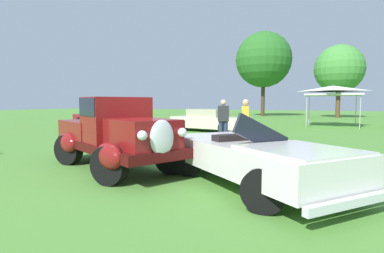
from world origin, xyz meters
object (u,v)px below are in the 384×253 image
Objects in this scene: show_car_cream at (210,120)px; feature_pickup_truck at (115,133)px; show_car_burgundy at (102,117)px; spectator_between_cars at (223,120)px; canopy_tent_left_field at (333,90)px; neighbor_convertible at (257,156)px; spectator_far_side at (245,122)px.

feature_pickup_truck is at bearing -82.34° from show_car_cream.
show_car_burgundy is 2.62× the size of spectator_between_cars.
show_car_burgundy and show_car_cream have the same top height.
feature_pickup_truck is at bearing -99.86° from spectator_between_cars.
canopy_tent_left_field reaches higher than feature_pickup_truck.
feature_pickup_truck is 5.42m from spectator_between_cars.
feature_pickup_truck reaches higher than neighbor_convertible.
neighbor_convertible is (3.40, -0.21, -0.29)m from feature_pickup_truck.
feature_pickup_truck is 9.92m from show_car_cream.
feature_pickup_truck is at bearing -116.47° from spectator_far_side.
feature_pickup_truck is 13.51m from show_car_burgundy.
feature_pickup_truck is at bearing 176.53° from neighbor_convertible.
feature_pickup_truck is 3.42m from neighbor_convertible.
neighbor_convertible reaches higher than show_car_burgundy.
spectator_far_side is 12.79m from canopy_tent_left_field.
spectator_far_side is (2.08, 4.19, 0.05)m from feature_pickup_truck.
spectator_far_side reaches higher than show_car_cream.
canopy_tent_left_field is at bearing 47.39° from show_car_cream.
feature_pickup_truck reaches higher than spectator_far_side.
canopy_tent_left_field is (4.88, 16.57, 1.56)m from feature_pickup_truck.
spectator_far_side is at bearing 63.53° from feature_pickup_truck.
feature_pickup_truck is at bearing -48.12° from show_car_burgundy.
show_car_cream is 2.77× the size of spectator_far_side.
spectator_far_side is (11.10, -5.87, 0.31)m from show_car_burgundy.
neighbor_convertible is at bearing -66.00° from spectator_between_cars.
feature_pickup_truck is 2.59× the size of spectator_between_cars.
canopy_tent_left_field is at bearing 25.12° from show_car_burgundy.
canopy_tent_left_field reaches higher than neighbor_convertible.
show_car_cream is (-1.32, 9.83, -0.26)m from feature_pickup_truck.
feature_pickup_truck is 0.99× the size of show_car_burgundy.
spectator_far_side is (3.41, -5.64, 0.31)m from show_car_cream.
spectator_between_cars reaches higher than show_car_cream.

